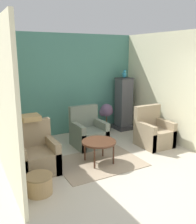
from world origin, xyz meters
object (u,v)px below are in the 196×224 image
(armchair_middle, at_px, (88,134))
(wicker_basket, at_px, (39,184))
(parrot, at_px, (124,74))
(coffee_table, at_px, (99,143))
(potted_plant, at_px, (106,114))
(armchair_right, at_px, (153,133))
(birdcage, at_px, (124,105))
(armchair_left, at_px, (36,156))

(armchair_middle, bearing_deg, wicker_basket, -137.30)
(parrot, bearing_deg, wicker_basket, -144.40)
(coffee_table, xyz_separation_m, potted_plant, (1.22, 1.76, 0.11))
(armchair_middle, height_order, parrot, parrot)
(wicker_basket, bearing_deg, armchair_right, 14.38)
(coffee_table, xyz_separation_m, birdcage, (1.83, 1.78, 0.30))
(armchair_left, height_order, armchair_right, same)
(birdcage, bearing_deg, coffee_table, -135.93)
(coffee_table, bearing_deg, armchair_right, 7.88)
(coffee_table, bearing_deg, armchair_left, 168.91)
(armchair_middle, distance_m, potted_plant, 1.26)
(armchair_left, relative_size, parrot, 4.16)
(armchair_left, relative_size, potted_plant, 1.18)
(armchair_left, height_order, potted_plant, armchair_left)
(armchair_right, height_order, potted_plant, armchair_right)
(parrot, relative_size, potted_plant, 0.28)
(coffee_table, bearing_deg, birdcage, 44.07)
(potted_plant, bearing_deg, armchair_left, -148.65)
(armchair_middle, relative_size, birdcage, 0.63)
(armchair_left, bearing_deg, potted_plant, 31.35)
(armchair_left, relative_size, armchair_middle, 1.00)
(armchair_left, height_order, wicker_basket, armchair_left)
(armchair_middle, bearing_deg, birdcage, 26.32)
(armchair_left, xyz_separation_m, potted_plant, (2.48, 1.51, 0.24))
(armchair_left, bearing_deg, wicker_basket, -102.49)
(birdcage, bearing_deg, potted_plant, -178.45)
(parrot, xyz_separation_m, wicker_basket, (-3.28, -2.35, -1.49))
(armchair_middle, xyz_separation_m, parrot, (1.59, 0.79, 1.35))
(coffee_table, distance_m, parrot, 2.83)
(coffee_table, height_order, birdcage, birdcage)
(potted_plant, bearing_deg, armchair_right, -72.97)
(coffee_table, relative_size, wicker_basket, 1.59)
(parrot, bearing_deg, potted_plant, -178.26)
(armchair_left, relative_size, wicker_basket, 2.17)
(birdcage, height_order, wicker_basket, birdcage)
(wicker_basket, bearing_deg, birdcage, 35.58)
(coffee_table, bearing_deg, wicker_basket, -158.48)
(armchair_middle, distance_m, parrot, 2.23)
(armchair_middle, xyz_separation_m, wicker_basket, (-1.69, -1.56, -0.14))
(potted_plant, bearing_deg, birdcage, 1.55)
(coffee_table, relative_size, armchair_middle, 0.73)
(armchair_right, bearing_deg, wicker_basket, -165.62)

